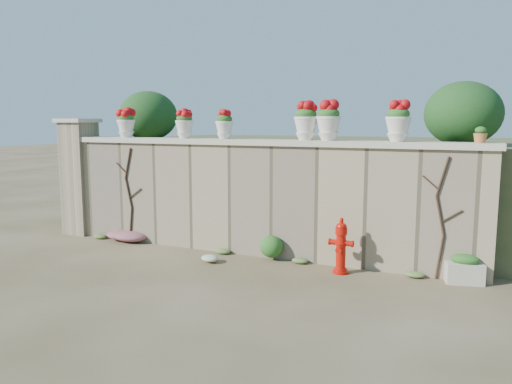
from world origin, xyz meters
The scene contains 21 objects.
ground centered at (0.00, 0.00, 0.00)m, with size 80.00×80.00×0.00m, color #4B3E25.
stone_wall centered at (0.00, 1.80, 1.00)m, with size 8.00×0.40×2.00m, color gray.
wall_cap centered at (0.00, 1.80, 2.05)m, with size 8.10×0.52×0.10m, color beige.
gate_pillar centered at (-4.15, 1.80, 1.26)m, with size 0.72×0.72×2.48m.
raised_fill centered at (0.00, 5.00, 1.00)m, with size 9.00×6.00×2.00m, color #384C23.
back_shrub_left centered at (-3.20, 3.00, 2.55)m, with size 1.30×1.30×1.10m, color #143814.
back_shrub_right centered at (3.40, 3.00, 2.55)m, with size 1.30×1.30×1.10m, color #143814.
vine_left centered at (-2.67, 1.58, 0.99)m, with size 0.60×0.04×1.91m.
vine_right centered at (3.23, 1.58, 0.99)m, with size 0.60×0.04×1.91m.
fire_hydrant centered at (1.77, 1.25, 0.45)m, with size 0.38×0.27×0.90m.
planter_box centered at (3.60, 1.55, 0.21)m, with size 0.60×0.44×0.45m.
green_shrub centered at (0.39, 1.55, 0.27)m, with size 0.57×0.52×0.55m, color #1E5119.
magenta_clump centered at (-2.80, 1.55, 0.13)m, with size 0.99×0.66×0.26m, color #C82876.
white_flowers centered at (-0.50, 0.90, 0.08)m, with size 0.45×0.36×0.16m, color white.
urn_pot_0 centered at (-2.87, 1.80, 2.38)m, with size 0.36×0.36×0.57m.
urn_pot_1 centered at (-1.47, 1.80, 2.37)m, with size 0.35×0.35×0.55m.
urn_pot_2 centered at (-0.61, 1.80, 2.36)m, with size 0.34×0.34×0.53m.
urn_pot_3 centered at (0.97, 1.80, 2.42)m, with size 0.41×0.41×0.64m.
urn_pot_4 centered at (1.37, 1.80, 2.42)m, with size 0.41×0.41×0.65m.
urn_pot_5 centered at (2.50, 1.80, 2.41)m, with size 0.40×0.40×0.63m.
terracotta_pot centered at (3.70, 1.80, 2.21)m, with size 0.20×0.20×0.24m.
Camera 1 is at (3.77, -6.37, 2.41)m, focal length 35.00 mm.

